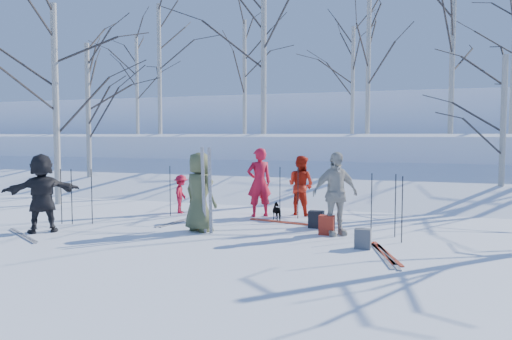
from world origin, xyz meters
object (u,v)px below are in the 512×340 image
at_px(skier_redor_behind, 301,185).
at_px(backpack_grey, 363,239).
at_px(backpack_red, 327,225).
at_px(skier_cream_east, 335,194).
at_px(dog, 278,212).
at_px(backpack_dark, 316,219).
at_px(skier_olive_center, 199,192).
at_px(skier_red_seated, 181,194).
at_px(skier_grey_west, 42,193).
at_px(skier_red_north, 259,182).

bearing_deg(skier_redor_behind, backpack_grey, 141.32).
relative_size(backpack_red, backpack_grey, 1.11).
bearing_deg(skier_redor_behind, skier_cream_east, 140.09).
bearing_deg(skier_cream_east, backpack_red, 149.02).
xyz_separation_m(dog, backpack_dark, (1.14, -0.69, -0.02)).
height_order(skier_olive_center, backpack_grey, skier_olive_center).
xyz_separation_m(skier_red_seated, skier_grey_west, (-1.59, -3.48, 0.34)).
bearing_deg(dog, skier_cream_east, 100.89).
bearing_deg(skier_grey_west, skier_olive_center, 155.31).
bearing_deg(skier_red_seated, skier_redor_behind, -90.56).
xyz_separation_m(skier_olive_center, skier_grey_west, (-3.24, -1.27, -0.01)).
relative_size(skier_olive_center, skier_red_seated, 1.67).
height_order(backpack_red, backpack_grey, backpack_red).
bearing_deg(skier_red_north, backpack_dark, 112.31).
distance_m(dog, backpack_red, 2.07).
xyz_separation_m(skier_olive_center, skier_red_north, (0.58, 2.39, 0.02)).
bearing_deg(skier_red_seated, backpack_red, -124.82).
bearing_deg(dog, skier_red_seated, -45.04).
relative_size(dog, backpack_dark, 1.32).
bearing_deg(skier_redor_behind, skier_grey_west, 61.98).
bearing_deg(dog, skier_red_north, -72.78).
height_order(skier_red_north, skier_red_seated, skier_red_north).
bearing_deg(skier_grey_west, backpack_dark, 158.35).
bearing_deg(skier_redor_behind, skier_red_north, 52.59).
xyz_separation_m(backpack_grey, backpack_dark, (-1.31, 1.80, 0.01)).
bearing_deg(skier_red_north, backpack_red, 104.24).
height_order(skier_redor_behind, skier_red_seated, skier_redor_behind).
relative_size(skier_red_north, backpack_grey, 4.78).
bearing_deg(skier_red_north, skier_olive_center, 40.26).
bearing_deg(skier_grey_west, backpack_grey, 140.07).
bearing_deg(backpack_red, skier_redor_behind, 116.45).
bearing_deg(skier_red_north, skier_cream_east, 106.75).
bearing_deg(backpack_dark, skier_cream_east, -50.51).
relative_size(skier_redor_behind, skier_red_seated, 1.51).
distance_m(skier_red_seated, backpack_grey, 6.00).
height_order(skier_red_north, skier_redor_behind, skier_red_north).
bearing_deg(skier_red_seated, skier_olive_center, -157.79).
relative_size(skier_redor_behind, backpack_dark, 4.01).
bearing_deg(backpack_red, skier_red_north, 140.30).
bearing_deg(skier_grey_west, backpack_red, 150.97).
xyz_separation_m(dog, backpack_grey, (2.44, -2.49, -0.03)).
height_order(skier_red_north, skier_cream_east, skier_red_north).
xyz_separation_m(skier_redor_behind, skier_red_seated, (-3.20, -0.79, -0.27)).
bearing_deg(backpack_dark, skier_grey_west, -155.50).
bearing_deg(backpack_red, dog, 137.60).
xyz_separation_m(skier_red_seated, backpack_dark, (4.02, -0.93, -0.33)).
xyz_separation_m(skier_cream_east, backpack_dark, (-0.56, 0.68, -0.70)).
bearing_deg(skier_redor_behind, backpack_red, 136.66).
bearing_deg(backpack_dark, backpack_red, -61.14).
distance_m(skier_redor_behind, skier_red_seated, 3.31).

